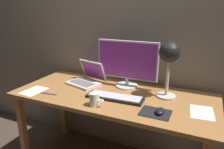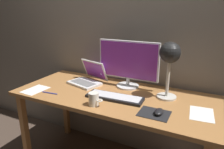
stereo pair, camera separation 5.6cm
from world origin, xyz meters
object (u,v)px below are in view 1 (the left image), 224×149
at_px(mouse, 160,111).
at_px(pen, 49,94).
at_px(laptop, 88,77).
at_px(desk_lamp, 169,57).
at_px(coffee_mug, 95,99).
at_px(keyboard_main, 115,97).
at_px(monitor, 127,62).

relative_size(mouse, pen, 0.69).
height_order(laptop, pen, laptop).
xyz_separation_m(desk_lamp, coffee_mug, (-0.43, -0.37, -0.27)).
distance_m(keyboard_main, laptop, 0.43).
height_order(keyboard_main, coffee_mug, coffee_mug).
bearing_deg(laptop, desk_lamp, -1.98).
bearing_deg(laptop, pen, -112.42).
distance_m(keyboard_main, mouse, 0.38).
bearing_deg(coffee_mug, mouse, 9.21).
height_order(monitor, laptop, monitor).
distance_m(mouse, coffee_mug, 0.45).
bearing_deg(monitor, mouse, -45.23).
distance_m(monitor, coffee_mug, 0.49).
distance_m(mouse, pen, 0.89).
relative_size(keyboard_main, pen, 3.19).
xyz_separation_m(monitor, keyboard_main, (0.01, -0.28, -0.21)).
bearing_deg(mouse, laptop, 156.54).
distance_m(monitor, keyboard_main, 0.35).
relative_size(monitor, pen, 3.80).
height_order(monitor, desk_lamp, desk_lamp).
distance_m(laptop, coffee_mug, 0.49).
distance_m(laptop, mouse, 0.80).
xyz_separation_m(laptop, desk_lamp, (0.72, -0.02, 0.26)).
xyz_separation_m(keyboard_main, pen, (-0.52, -0.14, -0.01)).
bearing_deg(coffee_mug, monitor, 81.01).
bearing_deg(keyboard_main, laptop, 149.05).
height_order(mouse, pen, mouse).
height_order(desk_lamp, pen, desk_lamp).
xyz_separation_m(mouse, pen, (-0.88, -0.04, -0.02)).
bearing_deg(laptop, mouse, -23.46).
xyz_separation_m(desk_lamp, mouse, (0.02, -0.29, -0.30)).
bearing_deg(coffee_mug, laptop, 126.27).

